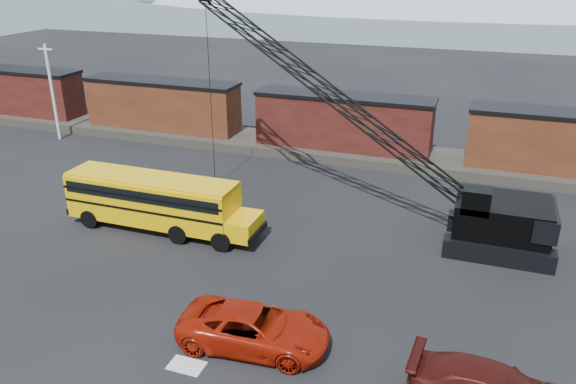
# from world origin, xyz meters

# --- Properties ---
(ground) EXTENTS (160.00, 160.00, 0.00)m
(ground) POSITION_xyz_m (0.00, 0.00, 0.00)
(ground) COLOR black
(ground) RESTS_ON ground
(gravel_berm) EXTENTS (120.00, 5.00, 0.70)m
(gravel_berm) POSITION_xyz_m (0.00, 22.00, 0.35)
(gravel_berm) COLOR #423C36
(gravel_berm) RESTS_ON ground
(boxcar_west_far) EXTENTS (13.70, 3.10, 4.17)m
(boxcar_west_far) POSITION_xyz_m (-32.00, 22.00, 2.76)
(boxcar_west_far) COLOR #551D18
(boxcar_west_far) RESTS_ON gravel_berm
(boxcar_west_near) EXTENTS (13.70, 3.10, 4.17)m
(boxcar_west_near) POSITION_xyz_m (-16.00, 22.00, 2.76)
(boxcar_west_near) COLOR #451E13
(boxcar_west_near) RESTS_ON gravel_berm
(boxcar_mid) EXTENTS (13.70, 3.10, 4.17)m
(boxcar_mid) POSITION_xyz_m (0.00, 22.00, 2.76)
(boxcar_mid) COLOR #551D18
(boxcar_mid) RESTS_ON gravel_berm
(boxcar_east_near) EXTENTS (13.70, 3.10, 4.17)m
(boxcar_east_near) POSITION_xyz_m (16.00, 22.00, 2.76)
(boxcar_east_near) COLOR #451E13
(boxcar_east_near) RESTS_ON gravel_berm
(utility_pole) EXTENTS (1.40, 0.24, 8.00)m
(utility_pole) POSITION_xyz_m (-24.00, 18.00, 4.15)
(utility_pole) COLOR silver
(utility_pole) RESTS_ON ground
(snow_patch) EXTENTS (1.40, 0.90, 0.02)m
(snow_patch) POSITION_xyz_m (0.50, -4.00, 0.01)
(snow_patch) COLOR silver
(snow_patch) RESTS_ON ground
(school_bus) EXTENTS (11.65, 2.65, 3.19)m
(school_bus) POSITION_xyz_m (-6.67, 5.89, 1.79)
(school_bus) COLOR #F2B305
(school_bus) RESTS_ON ground
(red_pickup) EXTENTS (6.32, 3.34, 1.69)m
(red_pickup) POSITION_xyz_m (2.51, -1.97, 0.85)
(red_pickup) COLOR #A61808
(red_pickup) RESTS_ON ground
(crawler_crane) EXTENTS (21.58, 5.43, 12.86)m
(crawler_crane) POSITION_xyz_m (2.20, 11.48, 7.07)
(crawler_crane) COLOR black
(crawler_crane) RESTS_ON ground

